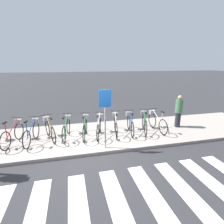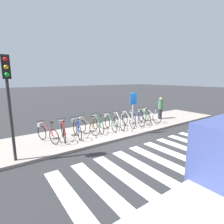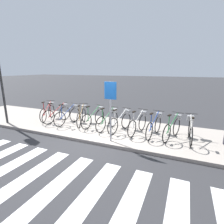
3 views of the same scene
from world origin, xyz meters
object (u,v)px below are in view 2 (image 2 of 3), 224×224
at_px(sign_post, 133,106).
at_px(parked_bicycle_1, 63,130).
at_px(parked_bicycle_6, 119,121).
at_px(traffic_light, 8,87).
at_px(parked_bicycle_4, 98,124).
at_px(parked_bicycle_9, 144,116).
at_px(parked_bicycle_10, 150,115).
at_px(parked_bicycle_7, 128,119).
at_px(parked_bicycle_3, 86,126).
at_px(parked_bicycle_8, 136,118).
at_px(parked_bicycle_5, 110,122).
at_px(parked_bicycle_2, 77,128).
at_px(parked_bicycle_0, 47,132).
at_px(pedestrian, 160,108).

bearing_deg(sign_post, parked_bicycle_1, 160.19).
distance_m(parked_bicycle_6, traffic_light, 6.09).
xyz_separation_m(parked_bicycle_4, parked_bicycle_6, (1.36, -0.14, 0.00)).
bearing_deg(parked_bicycle_9, parked_bicycle_6, -179.70).
distance_m(parked_bicycle_10, sign_post, 3.10).
bearing_deg(parked_bicycle_1, parked_bicycle_7, 0.13).
bearing_deg(parked_bicycle_4, parked_bicycle_9, -2.10).
relative_size(parked_bicycle_3, sign_post, 0.73).
relative_size(parked_bicycle_3, traffic_light, 0.43).
relative_size(parked_bicycle_4, traffic_light, 0.45).
relative_size(parked_bicycle_8, parked_bicycle_10, 0.99).
bearing_deg(parked_bicycle_5, parked_bicycle_9, -0.37).
relative_size(parked_bicycle_2, parked_bicycle_5, 1.00).
relative_size(parked_bicycle_5, sign_post, 0.75).
bearing_deg(parked_bicycle_6, parked_bicycle_9, 0.30).
distance_m(parked_bicycle_0, parked_bicycle_10, 6.80).
distance_m(parked_bicycle_4, parked_bicycle_6, 1.36).
height_order(parked_bicycle_9, sign_post, sign_post).
bearing_deg(parked_bicycle_10, parked_bicycle_5, 179.59).
height_order(parked_bicycle_3, pedestrian, pedestrian).
xyz_separation_m(parked_bicycle_2, parked_bicycle_5, (2.08, 0.05, 0.00)).
height_order(parked_bicycle_9, pedestrian, pedestrian).
distance_m(parked_bicycle_9, parked_bicycle_10, 0.61).
bearing_deg(parked_bicycle_1, parked_bicycle_3, 4.80).
distance_m(parked_bicycle_1, parked_bicycle_2, 0.68).
distance_m(parked_bicycle_0, parked_bicycle_4, 2.74).
bearing_deg(traffic_light, parked_bicycle_3, 21.40).
xyz_separation_m(parked_bicycle_1, traffic_light, (-2.21, -1.27, 2.16)).
xyz_separation_m(parked_bicycle_2, parked_bicycle_3, (0.63, 0.16, 0.00)).
relative_size(parked_bicycle_0, parked_bicycle_4, 0.97).
bearing_deg(parked_bicycle_0, traffic_light, -136.72).
height_order(parked_bicycle_2, parked_bicycle_7, same).
relative_size(parked_bicycle_2, parked_bicycle_10, 0.99).
bearing_deg(parked_bicycle_6, sign_post, -88.50).
distance_m(parked_bicycle_3, parked_bicycle_5, 1.45).
xyz_separation_m(parked_bicycle_5, parked_bicycle_10, (3.30, -0.02, 0.00)).
bearing_deg(pedestrian, parked_bicycle_4, -179.82).
bearing_deg(parked_bicycle_7, parked_bicycle_5, -179.61).
relative_size(parked_bicycle_3, parked_bicycle_5, 0.97).
height_order(parked_bicycle_3, parked_bicycle_7, same).
height_order(parked_bicycle_3, parked_bicycle_10, same).
bearing_deg(parked_bicycle_2, pedestrian, 1.49).
bearing_deg(parked_bicycle_6, pedestrian, 2.25).
relative_size(parked_bicycle_9, traffic_light, 0.44).
bearing_deg(parked_bicycle_2, parked_bicycle_1, 176.16).
height_order(parked_bicycle_2, parked_bicycle_9, same).
relative_size(parked_bicycle_1, parked_bicycle_2, 0.99).
xyz_separation_m(parked_bicycle_1, parked_bicycle_8, (4.76, -0.02, 0.00)).
bearing_deg(parked_bicycle_10, parked_bicycle_4, 178.13).
xyz_separation_m(parked_bicycle_1, parked_bicycle_6, (3.35, -0.03, 0.00)).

